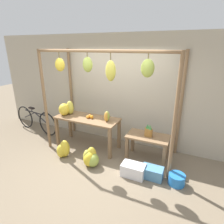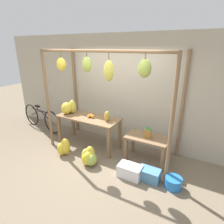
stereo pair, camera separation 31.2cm
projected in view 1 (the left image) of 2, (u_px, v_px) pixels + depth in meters
The scene contains 15 objects.
ground_plane at pixel (94, 168), 4.06m from camera, with size 20.00×20.00×0.00m, color #756651.
shop_wall_back at pixel (121, 91), 4.83m from camera, with size 8.00×0.08×2.80m.
stall_awning at pixel (106, 83), 3.92m from camera, with size 3.09×1.19×2.44m.
display_table_main at pixel (87, 122), 4.70m from camera, with size 1.61×0.65×0.81m.
display_table_side at pixel (148, 141), 4.21m from camera, with size 0.93×0.52×0.60m.
banana_pile_on_table at pixel (67, 109), 4.83m from camera, with size 0.41×0.48×0.36m.
orange_pile at pixel (90, 117), 4.61m from camera, with size 0.18×0.14×0.09m.
pineapple_cluster at pixel (149, 131), 4.11m from camera, with size 0.18×0.13×0.28m.
banana_pile_ground_left at pixel (64, 150), 4.41m from camera, with size 0.32×0.35×0.42m.
banana_pile_ground_right at pixel (91, 158), 4.09m from camera, with size 0.41×0.40×0.42m.
fruit_crate_white at pixel (133, 170), 3.77m from camera, with size 0.47×0.29×0.26m.
blue_bucket at pixel (177, 179), 3.55m from camera, with size 0.31×0.31×0.21m.
parked_bicycle at pixel (36, 120), 5.68m from camera, with size 1.77×0.27×0.75m.
papaya_pile at pixel (107, 116), 4.39m from camera, with size 0.19×0.20×0.24m.
fruit_crate_purple at pixel (152, 173), 3.72m from camera, with size 0.42×0.26×0.23m.
Camera 1 is at (1.78, -2.95, 2.49)m, focal length 30.00 mm.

